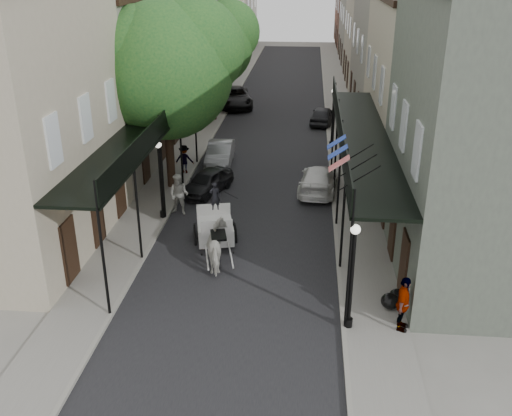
% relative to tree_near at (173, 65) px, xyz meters
% --- Properties ---
extents(ground, '(140.00, 140.00, 0.00)m').
position_rel_tree_near_xyz_m(ground, '(4.20, -10.18, -6.49)').
color(ground, gray).
rests_on(ground, ground).
extents(road, '(8.00, 90.00, 0.01)m').
position_rel_tree_near_xyz_m(road, '(4.20, 9.82, -6.48)').
color(road, black).
rests_on(road, ground).
extents(sidewalk_left, '(2.20, 90.00, 0.12)m').
position_rel_tree_near_xyz_m(sidewalk_left, '(-0.80, 9.82, -6.43)').
color(sidewalk_left, gray).
rests_on(sidewalk_left, ground).
extents(sidewalk_right, '(2.20, 90.00, 0.12)m').
position_rel_tree_near_xyz_m(sidewalk_right, '(9.20, 9.82, -6.43)').
color(sidewalk_right, gray).
rests_on(sidewalk_right, ground).
extents(building_row_left, '(5.00, 80.00, 10.50)m').
position_rel_tree_near_xyz_m(building_row_left, '(-4.40, 19.82, -1.24)').
color(building_row_left, '#ABA089').
rests_on(building_row_left, ground).
extents(building_row_right, '(5.00, 80.00, 10.50)m').
position_rel_tree_near_xyz_m(building_row_right, '(12.80, 19.82, -1.24)').
color(building_row_right, gray).
rests_on(building_row_right, ground).
extents(gallery_left, '(2.20, 18.05, 4.88)m').
position_rel_tree_near_xyz_m(gallery_left, '(-0.59, -3.20, -2.44)').
color(gallery_left, black).
rests_on(gallery_left, sidewalk_left).
extents(gallery_right, '(2.20, 18.05, 4.88)m').
position_rel_tree_near_xyz_m(gallery_right, '(8.99, -3.20, -2.44)').
color(gallery_right, black).
rests_on(gallery_right, sidewalk_right).
extents(tree_near, '(7.31, 6.80, 9.63)m').
position_rel_tree_near_xyz_m(tree_near, '(0.00, 0.00, 0.00)').
color(tree_near, '#382619').
rests_on(tree_near, sidewalk_left).
extents(tree_far, '(6.45, 6.00, 8.61)m').
position_rel_tree_near_xyz_m(tree_far, '(-0.05, 14.00, -0.65)').
color(tree_far, '#382619').
rests_on(tree_far, sidewalk_left).
extents(lamppost_right_near, '(0.32, 0.32, 3.71)m').
position_rel_tree_near_xyz_m(lamppost_right_near, '(8.30, -12.18, -4.44)').
color(lamppost_right_near, black).
rests_on(lamppost_right_near, sidewalk_right).
extents(lamppost_left, '(0.32, 0.32, 3.71)m').
position_rel_tree_near_xyz_m(lamppost_left, '(0.10, -4.18, -4.44)').
color(lamppost_left, black).
rests_on(lamppost_left, sidewalk_left).
extents(lamppost_right_far, '(0.32, 0.32, 3.71)m').
position_rel_tree_near_xyz_m(lamppost_right_far, '(8.30, 7.82, -4.44)').
color(lamppost_right_far, black).
rests_on(lamppost_right_far, sidewalk_right).
extents(horse, '(1.39, 2.24, 1.76)m').
position_rel_tree_near_xyz_m(horse, '(3.42, -8.38, -5.61)').
color(horse, beige).
rests_on(horse, ground).
extents(carriage, '(2.15, 2.85, 2.94)m').
position_rel_tree_near_xyz_m(carriage, '(2.80, -5.71, -5.35)').
color(carriage, black).
rests_on(carriage, ground).
extents(pedestrian_walking, '(1.12, 0.96, 2.01)m').
position_rel_tree_near_xyz_m(pedestrian_walking, '(0.75, -3.50, -5.48)').
color(pedestrian_walking, beige).
rests_on(pedestrian_walking, ground).
extents(pedestrian_sidewalk_left, '(1.05, 0.61, 1.61)m').
position_rel_tree_near_xyz_m(pedestrian_sidewalk_left, '(-0.13, 1.93, -5.56)').
color(pedestrian_sidewalk_left, gray).
rests_on(pedestrian_sidewalk_left, sidewalk_left).
extents(pedestrian_sidewalk_right, '(0.79, 1.21, 1.92)m').
position_rel_tree_near_xyz_m(pedestrian_sidewalk_right, '(10.00, -12.18, -5.41)').
color(pedestrian_sidewalk_right, gray).
rests_on(pedestrian_sidewalk_right, sidewalk_right).
extents(car_left_near, '(2.75, 3.94, 1.25)m').
position_rel_tree_near_xyz_m(car_left_near, '(1.60, -0.70, -5.87)').
color(car_left_near, black).
rests_on(car_left_near, ground).
extents(car_left_mid, '(1.58, 4.13, 1.34)m').
position_rel_tree_near_xyz_m(car_left_mid, '(1.60, 3.82, -5.82)').
color(car_left_mid, '#9F9FA4').
rests_on(car_left_mid, ground).
extents(car_left_far, '(3.77, 6.11, 1.58)m').
position_rel_tree_near_xyz_m(car_left_far, '(0.60, 18.42, -5.70)').
color(car_left_far, black).
rests_on(car_left_far, ground).
extents(car_right_near, '(2.29, 4.68, 1.31)m').
position_rel_tree_near_xyz_m(car_right_near, '(7.39, 0.07, -5.83)').
color(car_right_near, silver).
rests_on(car_right_near, ground).
extents(car_right_far, '(2.14, 4.04, 1.31)m').
position_rel_tree_near_xyz_m(car_right_far, '(7.80, 13.62, -5.83)').
color(car_right_far, black).
rests_on(car_right_far, ground).
extents(trash_bags, '(0.91, 1.06, 0.55)m').
position_rel_tree_near_xyz_m(trash_bags, '(9.91, -10.79, -6.11)').
color(trash_bags, black).
rests_on(trash_bags, sidewalk_right).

